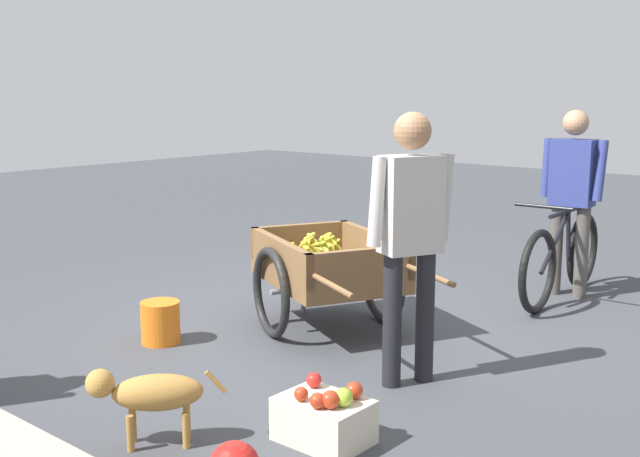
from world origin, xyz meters
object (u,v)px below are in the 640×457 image
object	(u,v)px
fruit_cart	(328,270)
vendor_person	(411,225)
bicycle	(562,258)
dog	(149,393)
plastic_bucket	(160,322)
apple_crate	(324,418)
cyclist_person	(572,187)

from	to	relation	value
fruit_cart	vendor_person	xyz separation A→B (m)	(-1.03, 0.51, 0.51)
vendor_person	bicycle	world-z (taller)	vendor_person
dog	plastic_bucket	size ratio (longest dim) A/B	1.82
fruit_cart	dog	xyz separation A→B (m)	(-0.54, 2.01, -0.17)
vendor_person	apple_crate	xyz separation A→B (m)	(-0.13, 0.92, -0.83)
vendor_person	dog	size ratio (longest dim) A/B	3.05
fruit_cart	apple_crate	bearing A→B (deg)	128.96
fruit_cart	cyclist_person	xyz separation A→B (m)	(-0.94, -2.01, 0.48)
bicycle	plastic_bucket	world-z (taller)	bicycle
bicycle	apple_crate	world-z (taller)	bicycle
vendor_person	apple_crate	world-z (taller)	vendor_person
fruit_cart	bicycle	distance (m)	2.09
cyclist_person	fruit_cart	bearing A→B (deg)	64.96
vendor_person	apple_crate	size ratio (longest dim) A/B	3.62
apple_crate	cyclist_person	bearing A→B (deg)	-86.36
plastic_bucket	apple_crate	xyz separation A→B (m)	(-1.84, 0.45, -0.02)
fruit_cart	dog	bearing A→B (deg)	104.94
fruit_cart	vendor_person	world-z (taller)	vendor_person
cyclist_person	plastic_bucket	xyz separation A→B (m)	(1.62, 2.99, -0.78)
cyclist_person	apple_crate	bearing A→B (deg)	93.64
vendor_person	plastic_bucket	size ratio (longest dim) A/B	5.54
bicycle	dog	bearing A→B (deg)	83.93
fruit_cart	dog	distance (m)	2.09
vendor_person	cyclist_person	world-z (taller)	vendor_person
fruit_cart	plastic_bucket	bearing A→B (deg)	55.07
bicycle	apple_crate	size ratio (longest dim) A/B	3.77
bicycle	dog	xyz separation A→B (m)	(0.41, 3.87, -0.08)
fruit_cart	bicycle	size ratio (longest dim) A/B	1.09
plastic_bucket	fruit_cart	bearing A→B (deg)	-124.93
vendor_person	apple_crate	bearing A→B (deg)	97.91
vendor_person	bicycle	xyz separation A→B (m)	(0.08, -2.37, -0.60)
fruit_cart	apple_crate	world-z (taller)	fruit_cart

